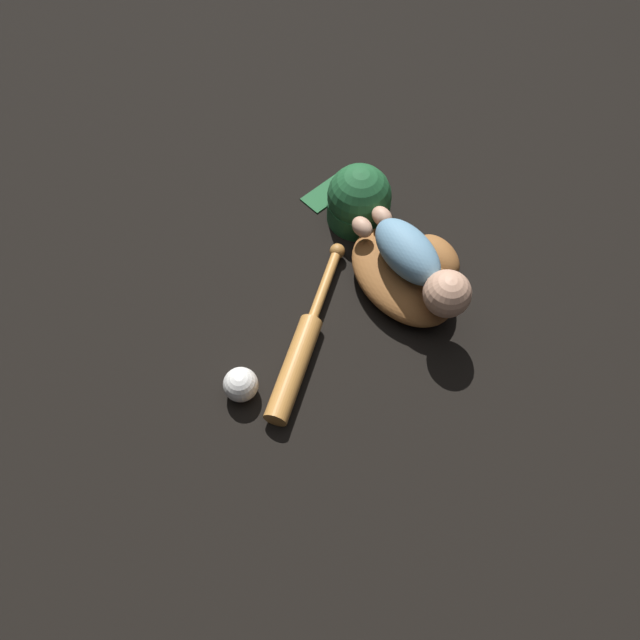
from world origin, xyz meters
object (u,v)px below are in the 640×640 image
baseball_bat (301,349)px  baseball_cap (359,200)px  baby_figure (418,263)px  baseball (241,385)px  baseball_glove (408,273)px

baseball_bat → baseball_cap: bearing=122.0°
baseball_bat → baby_figure: bearing=82.0°
baby_figure → baseball_bat: 0.32m
baseball → baseball_cap: bearing=112.8°
baby_figure → baseball_cap: bearing=166.7°
baby_figure → baseball_glove: bearing=150.7°
baseball_glove → baseball: (-0.01, -0.48, -0.01)m
baseball_cap → baseball_bat: bearing=-58.0°
baby_figure → baseball: 0.47m
baseball_cap → baby_figure: bearing=-13.3°
baby_figure → baseball: size_ratio=4.66×
baseball_glove → baseball_cap: baseball_cap is taller
baby_figure → baseball_bat: baby_figure is taller
baseball_bat → baseball_glove: bearing=88.9°
baseball_glove → baby_figure: 0.10m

